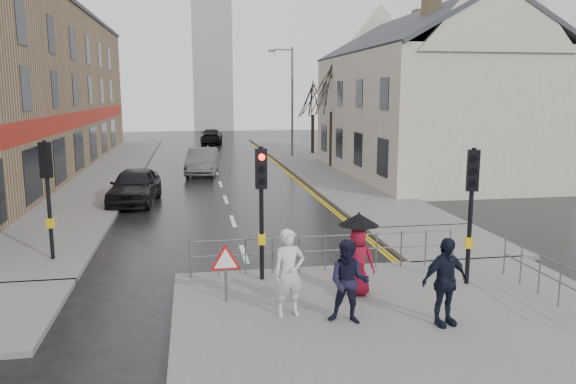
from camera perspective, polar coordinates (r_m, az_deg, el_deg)
name	(u,v)px	position (r m, az deg, el deg)	size (l,w,h in m)	color
ground	(255,287)	(14.37, -3.35, -9.64)	(120.00, 120.00, 0.00)	black
near_pavement	(424,334)	(11.91, 13.63, -13.84)	(10.00, 9.00, 0.14)	#605E5B
left_pavement	(111,170)	(37.10, -17.50, 2.19)	(4.00, 44.00, 0.14)	#605E5B
right_pavement	(307,162)	(39.56, 1.92, 3.11)	(4.00, 40.00, 0.14)	#605E5B
pavement_bridge_right	(444,242)	(18.90, 15.61, -4.94)	(4.00, 4.20, 0.14)	#605E5B
building_left_terrace	(6,90)	(36.98, -26.70, 9.24)	(8.00, 42.00, 10.00)	#907353
building_right_cream	(423,94)	(34.22, 13.60, 9.67)	(9.00, 16.40, 10.10)	beige
church_tower	(212,60)	(75.63, -7.73, 13.11)	(5.00, 5.00, 18.00)	#919499
traffic_signal_near_left	(261,190)	(13.95, -2.73, 0.23)	(0.28, 0.27, 3.40)	black
traffic_signal_near_right	(472,192)	(14.33, 18.16, -0.01)	(0.34, 0.33, 3.40)	black
traffic_signal_far_left	(47,179)	(17.10, -23.28, 1.23)	(0.34, 0.33, 3.40)	black
guard_railing_front	(325,245)	(15.00, 3.81, -5.35)	(7.14, 0.04, 1.00)	#595B5E
guard_railing_side	(561,276)	(13.93, 25.96, -7.64)	(0.04, 4.54, 1.00)	#595B5E
warning_sign	(226,263)	(12.84, -6.36, -7.21)	(0.80, 0.07, 1.35)	#595B5E
street_lamp	(290,95)	(42.09, 0.19, 9.86)	(1.83, 0.25, 8.00)	#595B5E
tree_near	(332,88)	(36.57, 4.49, 10.48)	(2.40, 2.40, 6.58)	#31251B
tree_far	(313,98)	(44.48, 2.54, 9.50)	(2.40, 2.40, 5.64)	#31251B
pedestrian_a	(289,273)	(11.98, 0.10, -8.22)	(0.69, 0.45, 1.88)	silver
pedestrian_b	(349,282)	(11.69, 6.20, -9.07)	(0.85, 0.66, 1.76)	black
pedestrian_with_umbrella	(358,249)	(13.25, 7.13, -5.81)	(0.96, 0.96, 1.95)	maroon
pedestrian_d	(445,282)	(11.95, 15.65, -8.76)	(1.08, 0.45, 1.84)	black
car_parked	(135,186)	(25.64, -15.31, 0.60)	(1.86, 4.63, 1.58)	black
car_mid	(202,161)	(34.11, -8.70, 3.09)	(1.65, 4.73, 1.56)	#484C4D
car_far	(212,136)	(54.84, -7.77, 5.63)	(1.99, 4.89, 1.42)	black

